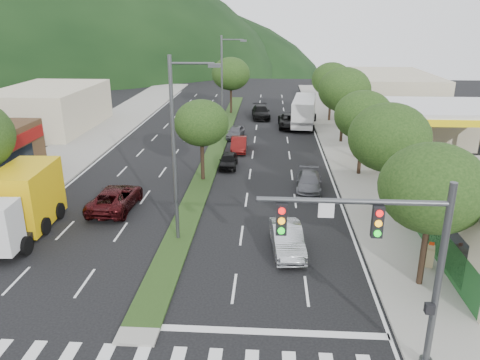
# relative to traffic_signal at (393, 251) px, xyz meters

# --- Properties ---
(ground) EXTENTS (160.00, 160.00, 0.00)m
(ground) POSITION_rel_traffic_signal_xyz_m (-9.03, 1.54, -4.65)
(ground) COLOR black
(ground) RESTS_ON ground
(sidewalk_right) EXTENTS (5.00, 90.00, 0.15)m
(sidewalk_right) POSITION_rel_traffic_signal_xyz_m (3.47, 26.54, -4.57)
(sidewalk_right) COLOR gray
(sidewalk_right) RESTS_ON ground
(sidewalk_left) EXTENTS (6.00, 90.00, 0.15)m
(sidewalk_left) POSITION_rel_traffic_signal_xyz_m (-22.03, 26.54, -4.57)
(sidewalk_left) COLOR gray
(sidewalk_left) RESTS_ON ground
(median) EXTENTS (1.60, 56.00, 0.12)m
(median) POSITION_rel_traffic_signal_xyz_m (-9.03, 29.54, -4.59)
(median) COLOR #203613
(median) RESTS_ON ground
(traffic_signal) EXTENTS (6.12, 0.40, 7.00)m
(traffic_signal) POSITION_rel_traffic_signal_xyz_m (0.00, 0.00, 0.00)
(traffic_signal) COLOR #47494C
(traffic_signal) RESTS_ON ground
(gas_canopy) EXTENTS (12.20, 8.20, 5.25)m
(gas_canopy) POSITION_rel_traffic_signal_xyz_m (9.97, 23.54, 0.00)
(gas_canopy) COLOR silver
(gas_canopy) RESTS_ON ground
(bldg_left_far) EXTENTS (9.00, 14.00, 4.60)m
(bldg_left_far) POSITION_rel_traffic_signal_xyz_m (-28.03, 35.54, -2.35)
(bldg_left_far) COLOR beige
(bldg_left_far) RESTS_ON ground
(bldg_right_far) EXTENTS (10.00, 16.00, 5.20)m
(bldg_right_far) POSITION_rel_traffic_signal_xyz_m (10.47, 45.54, -2.05)
(bldg_right_far) COLOR beige
(bldg_right_far) RESTS_ON ground
(tree_r_a) EXTENTS (4.60, 4.60, 6.63)m
(tree_r_a) POSITION_rel_traffic_signal_xyz_m (2.97, 5.54, 0.17)
(tree_r_a) COLOR black
(tree_r_a) RESTS_ON sidewalk_right
(tree_r_b) EXTENTS (4.80, 4.80, 6.94)m
(tree_r_b) POSITION_rel_traffic_signal_xyz_m (2.97, 13.54, 0.39)
(tree_r_b) COLOR black
(tree_r_b) RESTS_ON sidewalk_right
(tree_r_c) EXTENTS (4.40, 4.40, 6.48)m
(tree_r_c) POSITION_rel_traffic_signal_xyz_m (2.97, 21.54, 0.10)
(tree_r_c) COLOR black
(tree_r_c) RESTS_ON sidewalk_right
(tree_r_d) EXTENTS (5.00, 5.00, 7.17)m
(tree_r_d) POSITION_rel_traffic_signal_xyz_m (2.97, 31.54, 0.54)
(tree_r_d) COLOR black
(tree_r_d) RESTS_ON sidewalk_right
(tree_r_e) EXTENTS (4.60, 4.60, 6.71)m
(tree_r_e) POSITION_rel_traffic_signal_xyz_m (2.97, 41.54, 0.25)
(tree_r_e) COLOR black
(tree_r_e) RESTS_ON sidewalk_right
(tree_med_near) EXTENTS (4.00, 4.00, 6.02)m
(tree_med_near) POSITION_rel_traffic_signal_xyz_m (-9.03, 19.54, -0.22)
(tree_med_near) COLOR black
(tree_med_near) RESTS_ON median
(tree_med_far) EXTENTS (4.80, 4.80, 6.94)m
(tree_med_far) POSITION_rel_traffic_signal_xyz_m (-9.03, 45.54, 0.36)
(tree_med_far) COLOR black
(tree_med_far) RESTS_ON median
(streetlight_near) EXTENTS (2.60, 0.25, 10.00)m
(streetlight_near) POSITION_rel_traffic_signal_xyz_m (-8.82, 9.54, 0.94)
(streetlight_near) COLOR #47494C
(streetlight_near) RESTS_ON ground
(streetlight_mid) EXTENTS (2.60, 0.25, 10.00)m
(streetlight_mid) POSITION_rel_traffic_signal_xyz_m (-8.82, 34.54, 0.94)
(streetlight_mid) COLOR #47494C
(streetlight_mid) RESTS_ON ground
(sedan_silver) EXTENTS (1.94, 4.48, 1.43)m
(sedan_silver) POSITION_rel_traffic_signal_xyz_m (-3.02, 8.54, -3.93)
(sedan_silver) COLOR #A2A5AA
(sedan_silver) RESTS_ON ground
(suv_maroon) EXTENTS (2.60, 5.38, 1.47)m
(suv_maroon) POSITION_rel_traffic_signal_xyz_m (-13.86, 13.67, -3.91)
(suv_maroon) COLOR #340B0D
(suv_maroon) RESTS_ON ground
(car_queue_a) EXTENTS (1.43, 3.53, 1.20)m
(car_queue_a) POSITION_rel_traffic_signal_xyz_m (-7.39, 22.86, -4.04)
(car_queue_a) COLOR black
(car_queue_a) RESTS_ON ground
(car_queue_b) EXTENTS (2.05, 4.38, 1.24)m
(car_queue_b) POSITION_rel_traffic_signal_xyz_m (-1.19, 17.86, -4.03)
(car_queue_b) COLOR #55565B
(car_queue_b) RESTS_ON ground
(car_queue_c) EXTENTS (1.50, 3.99, 1.30)m
(car_queue_c) POSITION_rel_traffic_signal_xyz_m (-6.85, 27.86, -4.00)
(car_queue_c) COLOR #560F0E
(car_queue_c) RESTS_ON ground
(car_queue_d) EXTENTS (2.51, 5.26, 1.45)m
(car_queue_d) POSITION_rel_traffic_signal_xyz_m (-1.86, 37.86, -3.92)
(car_queue_d) COLOR black
(car_queue_d) RESTS_ON ground
(car_queue_e) EXTENTS (1.93, 3.78, 1.23)m
(car_queue_e) POSITION_rel_traffic_signal_xyz_m (-7.53, 32.86, -4.03)
(car_queue_e) COLOR #535258
(car_queue_e) RESTS_ON ground
(car_queue_f) EXTENTS (2.49, 5.29, 1.49)m
(car_queue_f) POSITION_rel_traffic_signal_xyz_m (-5.16, 42.86, -3.90)
(car_queue_f) COLOR black
(car_queue_f) RESTS_ON ground
(box_truck) EXTENTS (3.22, 7.48, 3.62)m
(box_truck) POSITION_rel_traffic_signal_xyz_m (-18.03, 9.99, -2.93)
(box_truck) COLOR silver
(box_truck) RESTS_ON ground
(motorhome) EXTENTS (3.41, 8.45, 3.16)m
(motorhome) POSITION_rel_traffic_signal_xyz_m (-0.22, 38.83, -2.96)
(motorhome) COLOR silver
(motorhome) RESTS_ON ground
(a_frame_sign) EXTENTS (0.84, 0.90, 1.45)m
(a_frame_sign) POSITION_rel_traffic_signal_xyz_m (3.75, 7.14, -3.86)
(a_frame_sign) COLOR tan
(a_frame_sign) RESTS_ON sidewalk_right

